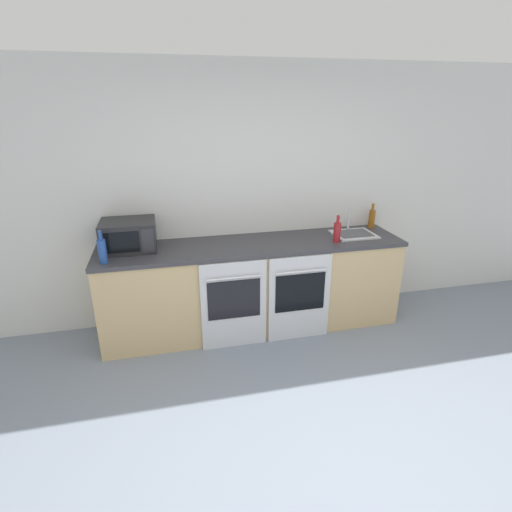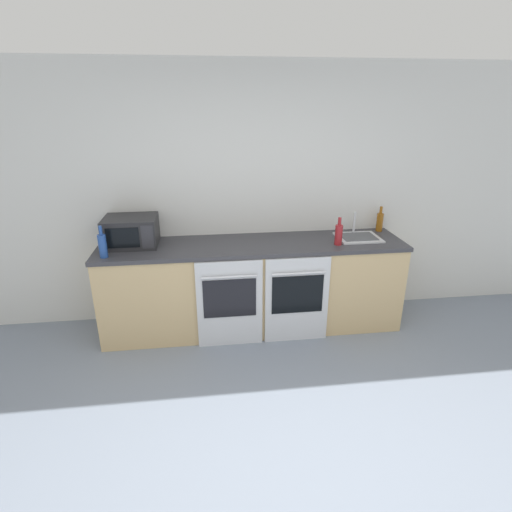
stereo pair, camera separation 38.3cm
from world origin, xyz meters
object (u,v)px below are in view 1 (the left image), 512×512
(bottle_blue, at_px, (102,251))
(bottle_red, at_px, (337,232))
(bottle_amber, at_px, (372,218))
(microwave, at_px, (129,235))
(sink, at_px, (354,233))
(oven_right, at_px, (299,298))
(oven_left, at_px, (234,305))

(bottle_blue, height_order, bottle_red, bottle_blue)
(bottle_amber, bearing_deg, bottle_red, -147.12)
(microwave, height_order, sink, microwave)
(bottle_red, height_order, sink, bottle_red)
(bottle_red, bearing_deg, bottle_amber, 32.88)
(bottle_blue, xyz_separation_m, sink, (2.45, 0.24, -0.10))
(bottle_blue, bearing_deg, bottle_amber, 9.09)
(oven_right, distance_m, bottle_amber, 1.29)
(oven_left, bearing_deg, microwave, 154.32)
(oven_right, relative_size, bottle_blue, 2.98)
(bottle_amber, xyz_separation_m, sink, (-0.31, -0.20, -0.09))
(sink, bearing_deg, oven_left, -164.86)
(microwave, distance_m, sink, 2.25)
(sink, bearing_deg, bottle_amber, 33.45)
(bottle_blue, xyz_separation_m, bottle_red, (2.18, 0.07, -0.01))
(bottle_blue, bearing_deg, bottle_red, 1.81)
(bottle_amber, distance_m, sink, 0.38)
(bottle_blue, xyz_separation_m, bottle_amber, (2.76, 0.44, -0.01))
(oven_right, distance_m, bottle_red, 0.75)
(bottle_red, bearing_deg, oven_left, -169.70)
(oven_right, bearing_deg, bottle_red, 24.30)
(bottle_red, relative_size, bottle_amber, 1.01)
(oven_left, relative_size, bottle_blue, 2.98)
(bottle_amber, bearing_deg, microwave, -177.00)
(sink, bearing_deg, bottle_red, -147.79)
(bottle_amber, bearing_deg, bottle_blue, -170.91)
(bottle_blue, height_order, bottle_amber, bottle_blue)
(oven_left, bearing_deg, bottle_red, 10.30)
(oven_left, distance_m, bottle_blue, 1.26)
(bottle_blue, distance_m, bottle_amber, 2.79)
(bottle_blue, bearing_deg, oven_left, -6.58)
(bottle_red, bearing_deg, bottle_blue, -178.19)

